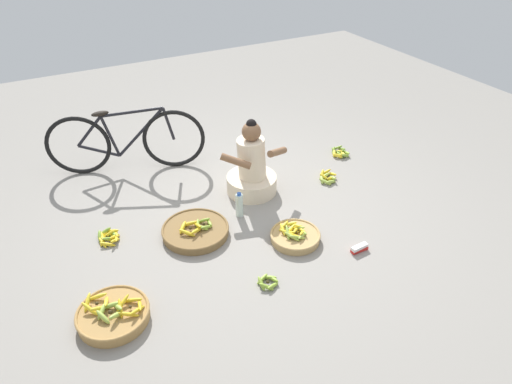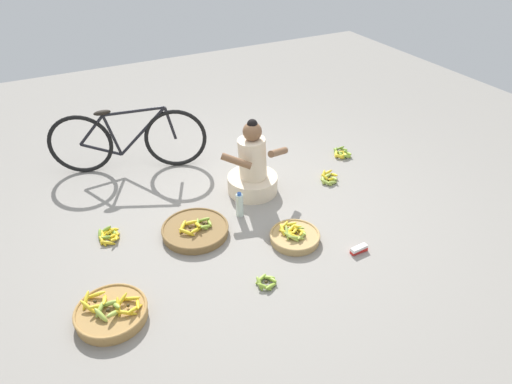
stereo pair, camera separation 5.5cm
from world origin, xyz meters
The scene contains 12 objects.
ground_plane centered at (0.00, 0.00, 0.00)m, with size 10.00×10.00×0.00m, color gray.
vendor_woman_front centered at (0.22, 0.30, 0.26)m, with size 0.74×0.52×0.82m.
bicycle_leaning centered at (-0.78, 1.34, 0.36)m, with size 1.62×0.60×0.73m.
banana_basket_back_center centered at (0.19, -0.60, 0.05)m, with size 0.46×0.46×0.14m.
banana_basket_near_vendor centered at (-0.57, -0.09, 0.05)m, with size 0.62×0.62×0.15m.
banana_basket_mid_right centered at (-1.48, -0.74, 0.05)m, with size 0.54×0.54×0.16m.
loose_bananas_front_right centered at (-0.30, -0.96, 0.03)m, with size 0.19×0.19×0.08m.
loose_bananas_back_right centered at (-1.30, 0.21, 0.03)m, with size 0.22×0.27×0.09m.
loose_bananas_front_left centered at (1.04, 0.11, 0.03)m, with size 0.24×0.26×0.09m.
loose_bananas_near_bicycle centered at (1.51, 0.49, 0.03)m, with size 0.24×0.27×0.08m.
water_bottle centered at (-0.09, -0.02, 0.12)m, with size 0.07×0.07×0.26m.
packet_carton_stack centered at (0.61, -0.99, 0.03)m, with size 0.16×0.06×0.06m.
Camera 1 is at (-1.65, -3.27, 2.68)m, focal length 32.29 mm.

